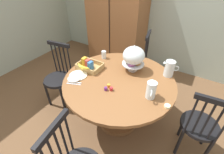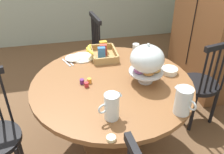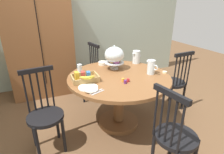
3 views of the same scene
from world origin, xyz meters
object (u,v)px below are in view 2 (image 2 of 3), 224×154
Objects in this scene: wooden_armoire at (218,9)px; drinking_glass at (136,49)px; china_plate_small at (73,58)px; butter_dish at (111,138)px; dining_table at (112,100)px; windsor_chair_by_cabinet at (200,85)px; windsor_chair_facing_door at (86,60)px; pastry_stand_with_dome at (147,60)px; orange_juice_pitcher at (112,107)px; cereal_bowl at (169,71)px; china_plate_large at (82,58)px; cereal_basket at (102,53)px; milk_pitcher at (183,102)px.

wooden_armoire is 17.82× the size of drinking_glass.
china_plate_small is 1.08m from butter_dish.
dining_table is 0.66m from butter_dish.
windsor_chair_by_cabinet is 1.32m from windsor_chair_facing_door.
wooden_armoire is 2.01× the size of windsor_chair_facing_door.
windsor_chair_by_cabinet is 0.86m from pastry_stand_with_dome.
orange_juice_pitcher reaches higher than china_plate_small.
cereal_bowl is at bearing 134.89° from butter_dish.
dining_table is 0.97m from windsor_chair_by_cabinet.
china_plate_large is at bearing -8.81° from windsor_chair_facing_door.
pastry_stand_with_dome is 0.53m from orange_juice_pitcher.
pastry_stand_with_dome reaches higher than windsor_chair_facing_door.
orange_juice_pitcher reaches higher than butter_dish.
cereal_basket is at bearing -179.67° from dining_table.
orange_juice_pitcher is 0.60× the size of cereal_basket.
china_plate_large is (-0.47, -0.19, 0.19)m from dining_table.
pastry_stand_with_dome is at bearing 47.73° from china_plate_small.
milk_pitcher is 1.80× the size of drinking_glass.
dining_table is at bearing -37.03° from drinking_glass.
china_plate_large is at bearing -148.07° from milk_pitcher.
pastry_stand_with_dome is 0.45m from milk_pitcher.
dining_table is 0.54m from china_plate_large.
orange_juice_pitcher is 0.87× the size of china_plate_large.
pastry_stand_with_dome reaches higher than cereal_bowl.
china_plate_large is 2.00× the size of drinking_glass.
butter_dish is (0.19, -0.04, -0.08)m from orange_juice_pitcher.
china_plate_large is 0.53m from drinking_glass.
drinking_glass is (0.02, 0.33, 0.01)m from cereal_basket.
wooden_armoire is 2.19m from butter_dish.
milk_pitcher is at bearing 23.10° from cereal_basket.
cereal_basket reaches higher than cereal_bowl.
drinking_glass is (-0.86, 0.42, -0.03)m from orange_juice_pitcher.
cereal_bowl reaches higher than china_plate_small.
milk_pitcher is 1.15m from china_plate_small.
drinking_glass is (-0.44, 0.33, 0.24)m from dining_table.
china_plate_small is at bearing -167.88° from orange_juice_pitcher.
butter_dish is (0.57, -0.41, -0.19)m from pastry_stand_with_dome.
milk_pitcher is 0.91m from drinking_glass.
milk_pitcher is at bearing -38.24° from wooden_armoire.
milk_pitcher is at bearing 105.50° from butter_dish.
drinking_glass is 1.15m from butter_dish.
milk_pitcher is 1.11m from china_plate_large.
milk_pitcher reaches higher than drinking_glass.
cereal_bowl reaches higher than butter_dish.
milk_pitcher reaches higher than china_plate_large.
wooden_armoire reaches higher than dining_table.
milk_pitcher is at bearing 19.57° from windsor_chair_facing_door.
pastry_stand_with_dome is at bearing -164.19° from milk_pitcher.
wooden_armoire is at bearing 128.01° from pastry_stand_with_dome.
cereal_basket reaches higher than china_plate_large.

